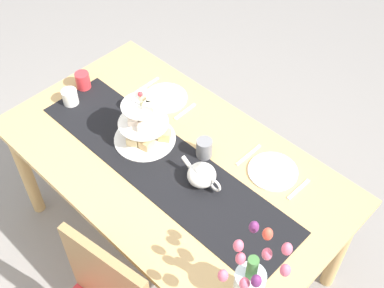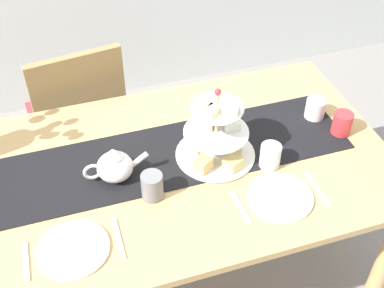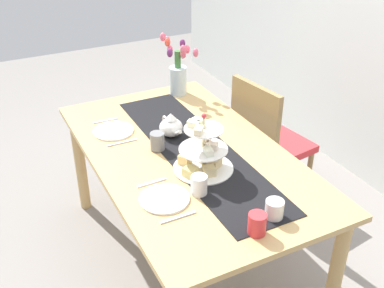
{
  "view_description": "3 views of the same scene",
  "coord_description": "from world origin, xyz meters",
  "px_view_note": "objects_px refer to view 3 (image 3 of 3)",
  "views": [
    {
      "loc": [
        -1.13,
        1.02,
        2.53
      ],
      "look_at": [
        -0.06,
        -0.08,
        0.84
      ],
      "focal_mm": 46.92,
      "sensor_mm": 36.0,
      "label": 1
    },
    {
      "loc": [
        -0.33,
        -1.31,
        2.05
      ],
      "look_at": [
        0.09,
        -0.01,
        0.83
      ],
      "focal_mm": 47.56,
      "sensor_mm": 36.0,
      "label": 2
    },
    {
      "loc": [
        1.91,
        -0.93,
        2.03
      ],
      "look_at": [
        0.02,
        0.02,
        0.8
      ],
      "focal_mm": 44.29,
      "sensor_mm": 36.0,
      "label": 3
    }
  ],
  "objects_px": {
    "mug_orange": "(257,224)",
    "tulip_vase": "(178,72)",
    "cream_jug": "(274,209)",
    "fork_left": "(105,121)",
    "dining_table": "(187,168)",
    "fork_right": "(152,182)",
    "dinner_plate_right": "(164,199)",
    "mug_white_text": "(199,185)",
    "dinner_plate_left": "(113,131)",
    "knife_left": "(122,143)",
    "tiered_cake_stand": "(202,154)",
    "knife_right": "(178,217)",
    "chair_left": "(266,139)",
    "mug_grey": "(157,141)"
  },
  "relations": [
    {
      "from": "fork_left",
      "to": "mug_grey",
      "type": "relative_size",
      "value": 1.58
    },
    {
      "from": "tiered_cake_stand",
      "to": "fork_right",
      "type": "height_order",
      "value": "tiered_cake_stand"
    },
    {
      "from": "tiered_cake_stand",
      "to": "mug_orange",
      "type": "relative_size",
      "value": 3.2
    },
    {
      "from": "tulip_vase",
      "to": "mug_orange",
      "type": "xyz_separation_m",
      "value": [
        1.4,
        -0.31,
        -0.1
      ]
    },
    {
      "from": "mug_orange",
      "to": "tulip_vase",
      "type": "bearing_deg",
      "value": 167.53
    },
    {
      "from": "dinner_plate_left",
      "to": "fork_left",
      "type": "height_order",
      "value": "dinner_plate_left"
    },
    {
      "from": "dinner_plate_right",
      "to": "mug_white_text",
      "type": "bearing_deg",
      "value": 79.19
    },
    {
      "from": "fork_left",
      "to": "dinner_plate_right",
      "type": "xyz_separation_m",
      "value": [
        0.86,
        0.0,
        0.0
      ]
    },
    {
      "from": "tiered_cake_stand",
      "to": "fork_right",
      "type": "distance_m",
      "value": 0.28
    },
    {
      "from": "dinner_plate_left",
      "to": "fork_right",
      "type": "distance_m",
      "value": 0.57
    },
    {
      "from": "tulip_vase",
      "to": "knife_left",
      "type": "xyz_separation_m",
      "value": [
        0.46,
        -0.55,
        -0.15
      ]
    },
    {
      "from": "dinner_plate_left",
      "to": "knife_right",
      "type": "height_order",
      "value": "dinner_plate_left"
    },
    {
      "from": "knife_right",
      "to": "dinner_plate_right",
      "type": "bearing_deg",
      "value": 180.0
    },
    {
      "from": "dinner_plate_right",
      "to": "mug_orange",
      "type": "xyz_separation_m",
      "value": [
        0.38,
        0.24,
        0.04
      ]
    },
    {
      "from": "cream_jug",
      "to": "fork_left",
      "type": "xyz_separation_m",
      "value": [
        -1.18,
        -0.37,
        -0.04
      ]
    },
    {
      "from": "mug_orange",
      "to": "fork_left",
      "type": "bearing_deg",
      "value": -168.8
    },
    {
      "from": "dinner_plate_left",
      "to": "fork_right",
      "type": "height_order",
      "value": "dinner_plate_left"
    },
    {
      "from": "dinner_plate_left",
      "to": "fork_right",
      "type": "bearing_deg",
      "value": 0.0
    },
    {
      "from": "mug_orange",
      "to": "mug_grey",
      "type": "bearing_deg",
      "value": -172.93
    },
    {
      "from": "tulip_vase",
      "to": "dinner_plate_left",
      "type": "xyz_separation_m",
      "value": [
        0.31,
        -0.55,
        -0.14
      ]
    },
    {
      "from": "chair_left",
      "to": "knife_right",
      "type": "bearing_deg",
      "value": -53.23
    },
    {
      "from": "tulip_vase",
      "to": "dining_table",
      "type": "bearing_deg",
      "value": -21.86
    },
    {
      "from": "dining_table",
      "to": "mug_orange",
      "type": "height_order",
      "value": "mug_orange"
    },
    {
      "from": "dinner_plate_left",
      "to": "knife_left",
      "type": "distance_m",
      "value": 0.15
    },
    {
      "from": "fork_right",
      "to": "cream_jug",
      "type": "bearing_deg",
      "value": 37.94
    },
    {
      "from": "chair_left",
      "to": "knife_left",
      "type": "bearing_deg",
      "value": -88.9
    },
    {
      "from": "chair_left",
      "to": "tiered_cake_stand",
      "type": "height_order",
      "value": "tiered_cake_stand"
    },
    {
      "from": "dining_table",
      "to": "knife_right",
      "type": "relative_size",
      "value": 9.82
    },
    {
      "from": "knife_right",
      "to": "mug_grey",
      "type": "xyz_separation_m",
      "value": [
        -0.56,
        0.15,
        0.05
      ]
    },
    {
      "from": "dining_table",
      "to": "dinner_plate_right",
      "type": "distance_m",
      "value": 0.43
    },
    {
      "from": "fork_left",
      "to": "fork_right",
      "type": "relative_size",
      "value": 1.0
    },
    {
      "from": "cream_jug",
      "to": "knife_right",
      "type": "bearing_deg",
      "value": -116.16
    },
    {
      "from": "mug_orange",
      "to": "knife_right",
      "type": "bearing_deg",
      "value": -133.41
    },
    {
      "from": "cream_jug",
      "to": "mug_white_text",
      "type": "relative_size",
      "value": 0.89
    },
    {
      "from": "dinner_plate_left",
      "to": "fork_left",
      "type": "distance_m",
      "value": 0.15
    },
    {
      "from": "fork_right",
      "to": "knife_right",
      "type": "relative_size",
      "value": 0.88
    },
    {
      "from": "dining_table",
      "to": "tulip_vase",
      "type": "distance_m",
      "value": 0.79
    },
    {
      "from": "knife_left",
      "to": "dining_table",
      "type": "bearing_deg",
      "value": 48.03
    },
    {
      "from": "dinner_plate_left",
      "to": "knife_left",
      "type": "xyz_separation_m",
      "value": [
        0.14,
        0.0,
        -0.0
      ]
    },
    {
      "from": "tiered_cake_stand",
      "to": "chair_left",
      "type": "bearing_deg",
      "value": 122.07
    },
    {
      "from": "dinner_plate_right",
      "to": "knife_right",
      "type": "xyz_separation_m",
      "value": [
        0.15,
        0.0,
        -0.0
      ]
    },
    {
      "from": "dining_table",
      "to": "dinner_plate_right",
      "type": "height_order",
      "value": "dinner_plate_right"
    },
    {
      "from": "knife_left",
      "to": "tiered_cake_stand",
      "type": "bearing_deg",
      "value": 31.98
    },
    {
      "from": "dining_table",
      "to": "fork_right",
      "type": "height_order",
      "value": "fork_right"
    },
    {
      "from": "chair_left",
      "to": "knife_right",
      "type": "distance_m",
      "value": 1.25
    },
    {
      "from": "dining_table",
      "to": "fork_left",
      "type": "distance_m",
      "value": 0.61
    },
    {
      "from": "mug_white_text",
      "to": "tiered_cake_stand",
      "type": "bearing_deg",
      "value": 147.98
    },
    {
      "from": "knife_left",
      "to": "fork_right",
      "type": "relative_size",
      "value": 1.13
    },
    {
      "from": "dining_table",
      "to": "tulip_vase",
      "type": "relative_size",
      "value": 4.19
    },
    {
      "from": "chair_left",
      "to": "dinner_plate_left",
      "type": "relative_size",
      "value": 3.96
    }
  ]
}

